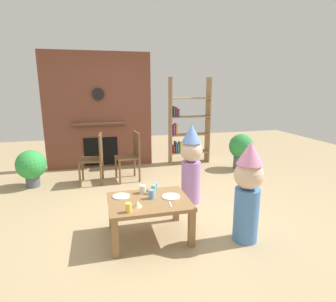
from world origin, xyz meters
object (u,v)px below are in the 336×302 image
(paper_plate_rear, at_px, (121,196))
(child_with_cone_hat, at_px, (248,189))
(paper_cup_far_right, at_px, (129,208))
(child_in_pink, at_px, (191,162))
(paper_cup_near_left, at_px, (143,189))
(coffee_table, at_px, (149,206))
(paper_cup_near_right, at_px, (154,189))
(paper_cup_center, at_px, (155,187))
(birthday_cake_slice, at_px, (137,204))
(potted_plant_short, at_px, (31,166))
(dining_chair_middle, at_px, (132,153))
(potted_plant_tall, at_px, (241,149))
(dining_chair_left, at_px, (96,156))
(bookshelf, at_px, (186,125))
(paper_plate_front, at_px, (171,196))
(paper_cup_far_left, at_px, (152,194))

(paper_plate_rear, bearing_deg, child_with_cone_hat, -21.18)
(paper_cup_far_right, relative_size, child_in_pink, 0.08)
(paper_cup_near_left, bearing_deg, coffee_table, -81.80)
(paper_cup_near_right, xyz_separation_m, paper_cup_center, (0.04, 0.09, -0.01))
(paper_plate_rear, bearing_deg, birthday_cake_slice, -66.03)
(paper_plate_rear, distance_m, potted_plant_short, 2.39)
(paper_cup_near_left, height_order, potted_plant_short, potted_plant_short)
(paper_cup_near_right, relative_size, potted_plant_short, 0.17)
(dining_chair_middle, bearing_deg, child_in_pink, 113.26)
(dining_chair_middle, bearing_deg, paper_cup_far_right, 75.10)
(paper_cup_far_right, distance_m, potted_plant_tall, 3.62)
(paper_cup_center, height_order, dining_chair_left, dining_chair_left)
(bookshelf, distance_m, paper_plate_front, 3.16)
(potted_plant_tall, bearing_deg, paper_plate_rear, -142.66)
(paper_plate_rear, relative_size, potted_plant_tall, 0.27)
(coffee_table, height_order, child_in_pink, child_in_pink)
(birthday_cake_slice, xyz_separation_m, potted_plant_short, (-1.51, 2.28, -0.11))
(paper_cup_near_left, distance_m, paper_cup_center, 0.17)
(coffee_table, distance_m, dining_chair_middle, 2.09)
(coffee_table, bearing_deg, dining_chair_middle, 88.06)
(potted_plant_tall, bearing_deg, paper_cup_center, -139.14)
(paper_cup_far_left, distance_m, child_in_pink, 1.10)
(paper_plate_front, distance_m, potted_plant_short, 2.86)
(bookshelf, height_order, paper_plate_front, bookshelf)
(paper_plate_front, height_order, dining_chair_left, dining_chair_left)
(potted_plant_short, bearing_deg, paper_cup_near_left, -49.35)
(dining_chair_middle, distance_m, potted_plant_short, 1.74)
(paper_cup_near_left, xyz_separation_m, dining_chair_middle, (0.10, 1.85, 0.01))
(coffee_table, bearing_deg, potted_plant_tall, 43.00)
(potted_plant_tall, bearing_deg, dining_chair_left, -176.77)
(paper_cup_near_right, xyz_separation_m, potted_plant_short, (-1.76, 1.95, -0.13))
(child_in_pink, height_order, dining_chair_middle, child_in_pink)
(dining_chair_middle, bearing_deg, birthday_cake_slice, 77.41)
(paper_cup_far_left, relative_size, potted_plant_short, 0.16)
(paper_cup_near_left, height_order, dining_chair_left, dining_chair_left)
(paper_cup_near_right, bearing_deg, paper_cup_far_right, -129.00)
(coffee_table, height_order, potted_plant_tall, potted_plant_tall)
(paper_cup_far_right, distance_m, potted_plant_short, 2.77)
(child_with_cone_hat, relative_size, potted_plant_tall, 1.56)
(paper_plate_rear, relative_size, dining_chair_left, 0.22)
(paper_cup_far_left, xyz_separation_m, paper_plate_front, (0.23, -0.02, -0.05))
(paper_plate_front, distance_m, dining_chair_left, 2.20)
(paper_plate_rear, relative_size, potted_plant_short, 0.31)
(paper_cup_far_right, xyz_separation_m, paper_plate_rear, (-0.04, 0.43, -0.04))
(paper_cup_far_right, relative_size, paper_plate_front, 0.46)
(paper_cup_near_right, height_order, birthday_cake_slice, paper_cup_near_right)
(coffee_table, xyz_separation_m, paper_cup_far_right, (-0.26, -0.25, 0.12))
(coffee_table, distance_m, potted_plant_tall, 3.25)
(paper_plate_front, bearing_deg, coffee_table, -175.05)
(paper_cup_far_right, bearing_deg, child_in_pink, 45.97)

